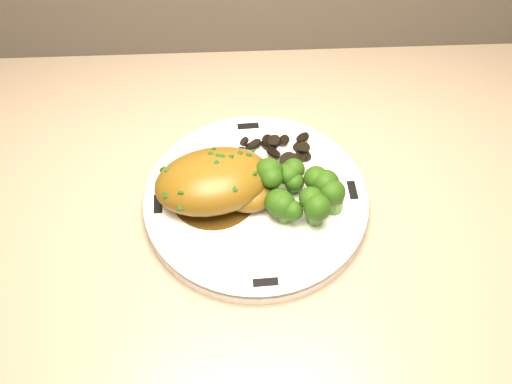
{
  "coord_description": "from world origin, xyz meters",
  "views": [
    {
      "loc": [
        -0.73,
        1.28,
        1.43
      ],
      "look_at": [
        -0.71,
        1.71,
        0.87
      ],
      "focal_mm": 45.0,
      "sensor_mm": 36.0,
      "label": 1
    }
  ],
  "objects_px": {
    "plate": "(256,202)",
    "broccoli_florets": "(304,192)",
    "counter": "(497,369)",
    "chicken_breast": "(217,182)"
  },
  "relations": [
    {
      "from": "counter",
      "to": "chicken_breast",
      "type": "relative_size",
      "value": 13.4
    },
    {
      "from": "plate",
      "to": "broccoli_florets",
      "type": "xyz_separation_m",
      "value": [
        0.05,
        -0.01,
        0.03
      ]
    },
    {
      "from": "counter",
      "to": "broccoli_florets",
      "type": "height_order",
      "value": "counter"
    },
    {
      "from": "counter",
      "to": "plate",
      "type": "xyz_separation_m",
      "value": [
        -0.39,
        0.04,
        0.43
      ]
    },
    {
      "from": "counter",
      "to": "plate",
      "type": "height_order",
      "value": "counter"
    },
    {
      "from": "plate",
      "to": "broccoli_florets",
      "type": "height_order",
      "value": "broccoli_florets"
    },
    {
      "from": "chicken_breast",
      "to": "broccoli_florets",
      "type": "bearing_deg",
      "value": -21.6
    },
    {
      "from": "counter",
      "to": "chicken_breast",
      "type": "xyz_separation_m",
      "value": [
        -0.44,
        0.04,
        0.46
      ]
    },
    {
      "from": "counter",
      "to": "plate",
      "type": "bearing_deg",
      "value": 174.5
    },
    {
      "from": "counter",
      "to": "chicken_breast",
      "type": "bearing_deg",
      "value": 174.55
    }
  ]
}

